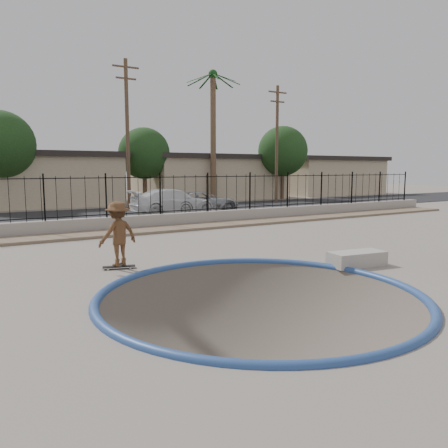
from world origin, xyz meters
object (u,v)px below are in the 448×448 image
at_px(concrete_ledge, 357,259).
at_px(car_c, 174,201).
at_px(skateboard, 119,267).
at_px(skater, 118,237).
at_px(car_d, 203,202).

xyz_separation_m(concrete_ledge, car_c, (1.31, 15.06, 0.57)).
bearing_deg(skateboard, skater, -48.14).
distance_m(skateboard, car_c, 13.97).
xyz_separation_m(skater, skateboard, (-0.00, 0.00, -0.80)).
bearing_deg(car_c, concrete_ledge, 177.60).
distance_m(skater, car_d, 15.05).
xyz_separation_m(skater, concrete_ledge, (5.81, -3.06, -0.67)).
xyz_separation_m(skateboard, car_c, (7.12, 12.00, 0.71)).
xyz_separation_m(concrete_ledge, car_d, (3.27, 15.06, 0.47)).
distance_m(skater, skateboard, 0.80).
xyz_separation_m(skateboard, car_d, (9.08, 12.00, 0.61)).
distance_m(skater, car_c, 13.95).
bearing_deg(concrete_ledge, car_d, 77.74).
relative_size(concrete_ledge, car_c, 0.31).
bearing_deg(skateboard, car_d, 68.16).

